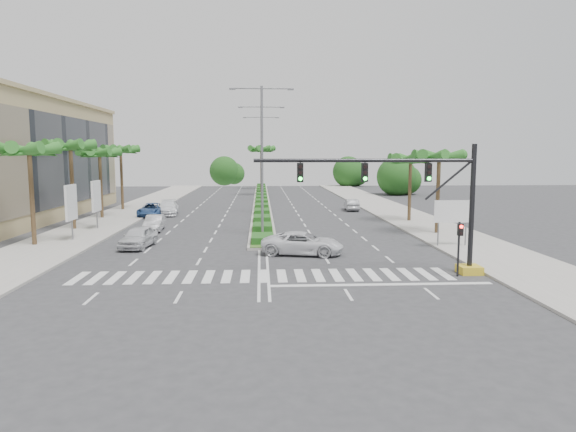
% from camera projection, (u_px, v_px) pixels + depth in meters
% --- Properties ---
extents(ground, '(160.00, 160.00, 0.00)m').
position_uv_depth(ground, '(264.00, 276.00, 28.08)').
color(ground, '#333335').
rests_on(ground, ground).
extents(footpath_right, '(6.00, 120.00, 0.15)m').
position_uv_depth(footpath_right, '(422.00, 224.00, 48.71)').
color(footpath_right, gray).
rests_on(footpath_right, ground).
extents(footpath_left, '(6.00, 120.00, 0.15)m').
position_uv_depth(footpath_left, '(97.00, 226.00, 47.09)').
color(footpath_left, gray).
rests_on(footpath_left, ground).
extents(median, '(2.20, 75.00, 0.20)m').
position_uv_depth(median, '(262.00, 201.00, 72.68)').
color(median, gray).
rests_on(median, ground).
extents(median_grass, '(1.80, 75.00, 0.04)m').
position_uv_depth(median_grass, '(262.00, 200.00, 72.66)').
color(median_grass, '#33581E').
rests_on(median_grass, median).
extents(building, '(12.00, 36.00, 12.00)m').
position_uv_depth(building, '(4.00, 160.00, 51.75)').
color(building, tan).
rests_on(building, ground).
extents(signal_gantry, '(12.60, 1.20, 7.20)m').
position_uv_depth(signal_gantry, '(432.00, 212.00, 28.16)').
color(signal_gantry, gold).
rests_on(signal_gantry, ground).
extents(pedestrian_signal, '(0.28, 0.36, 3.00)m').
position_uv_depth(pedestrian_signal, '(459.00, 240.00, 27.73)').
color(pedestrian_signal, black).
rests_on(pedestrian_signal, ground).
extents(direction_sign, '(2.70, 0.11, 3.40)m').
position_uv_depth(direction_sign, '(453.00, 213.00, 36.42)').
color(direction_sign, slate).
rests_on(direction_sign, ground).
extents(billboard_near, '(0.18, 2.10, 4.35)m').
position_uv_depth(billboard_near, '(71.00, 203.00, 38.85)').
color(billboard_near, slate).
rests_on(billboard_near, ground).
extents(billboard_far, '(0.18, 2.10, 4.35)m').
position_uv_depth(billboard_far, '(96.00, 196.00, 44.79)').
color(billboard_far, slate).
rests_on(billboard_far, ground).
extents(palm_left_near, '(4.57, 4.68, 7.55)m').
position_uv_depth(palm_left_near, '(29.00, 153.00, 36.31)').
color(palm_left_near, brown).
rests_on(palm_left_near, ground).
extents(palm_left_mid, '(4.57, 4.68, 7.95)m').
position_uv_depth(palm_left_mid, '(70.00, 149.00, 44.19)').
color(palm_left_mid, brown).
rests_on(palm_left_mid, ground).
extents(palm_left_far, '(4.57, 4.68, 7.35)m').
position_uv_depth(palm_left_far, '(100.00, 156.00, 52.19)').
color(palm_left_far, brown).
rests_on(palm_left_far, ground).
extents(palm_left_end, '(4.57, 4.68, 7.75)m').
position_uv_depth(palm_left_end, '(121.00, 152.00, 60.08)').
color(palm_left_end, brown).
rests_on(palm_left_end, ground).
extents(palm_right_near, '(4.57, 4.68, 7.05)m').
position_uv_depth(palm_right_near, '(439.00, 159.00, 41.98)').
color(palm_right_near, brown).
rests_on(palm_right_near, ground).
extents(palm_right_far, '(4.57, 4.68, 6.75)m').
position_uv_depth(palm_right_far, '(411.00, 162.00, 49.95)').
color(palm_right_far, brown).
rests_on(palm_right_far, ground).
extents(palm_median_a, '(4.57, 4.68, 8.05)m').
position_uv_depth(palm_median_a, '(261.00, 151.00, 81.74)').
color(palm_median_a, brown).
rests_on(palm_median_a, ground).
extents(palm_median_b, '(4.57, 4.68, 8.05)m').
position_uv_depth(palm_median_b, '(261.00, 151.00, 96.61)').
color(palm_median_b, brown).
rests_on(palm_median_b, ground).
extents(streetlight_near, '(5.10, 0.25, 12.00)m').
position_uv_depth(streetlight_near, '(262.00, 152.00, 41.14)').
color(streetlight_near, slate).
rests_on(streetlight_near, ground).
extents(streetlight_mid, '(5.10, 0.25, 12.00)m').
position_uv_depth(streetlight_mid, '(262.00, 153.00, 57.00)').
color(streetlight_mid, slate).
rests_on(streetlight_mid, ground).
extents(streetlight_far, '(5.10, 0.25, 12.00)m').
position_uv_depth(streetlight_far, '(261.00, 153.00, 72.86)').
color(streetlight_far, slate).
rests_on(streetlight_far, ground).
extents(car_parked_a, '(2.30, 4.60, 1.51)m').
position_uv_depth(car_parked_a, '(138.00, 237.00, 36.59)').
color(car_parked_a, silver).
rests_on(car_parked_a, ground).
extents(car_parked_b, '(1.65, 4.18, 1.36)m').
position_uv_depth(car_parked_b, '(155.00, 223.00, 44.66)').
color(car_parked_b, '#B4B3B8').
rests_on(car_parked_b, ground).
extents(car_parked_c, '(2.39, 5.14, 1.42)m').
position_uv_depth(car_parked_c, '(152.00, 210.00, 54.88)').
color(car_parked_c, '#2B4D84').
rests_on(car_parked_c, ground).
extents(car_parked_d, '(2.66, 5.49, 1.54)m').
position_uv_depth(car_parked_d, '(168.00, 208.00, 56.31)').
color(car_parked_d, white).
rests_on(car_parked_d, ground).
extents(car_crossing, '(5.82, 3.60, 1.50)m').
position_uv_depth(car_crossing, '(303.00, 243.00, 34.06)').
color(car_crossing, silver).
rests_on(car_crossing, ground).
extents(car_right, '(1.64, 4.19, 1.36)m').
position_uv_depth(car_right, '(352.00, 205.00, 60.77)').
color(car_right, '#9D9EA2').
rests_on(car_right, ground).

